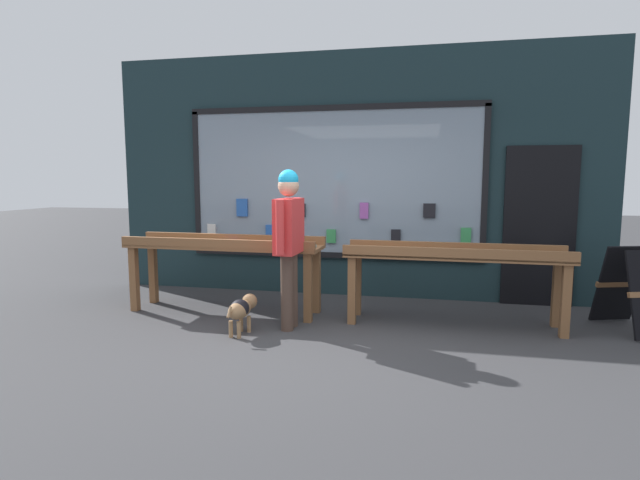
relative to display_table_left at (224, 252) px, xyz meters
name	(u,v)px	position (x,y,z in m)	size (l,w,h in m)	color
ground_plane	(313,348)	(1.40, -1.09, -0.77)	(40.00, 40.00, 0.00)	#38383A
shopfront_facade	(352,177)	(1.42, 1.30, 0.93)	(7.00, 0.29, 3.43)	#192D33
display_table_left	(224,252)	(0.00, 0.00, 0.00)	(2.49, 0.63, 0.96)	brown
display_table_right	(454,262)	(2.79, 0.00, -0.03)	(2.48, 0.60, 0.93)	brown
person_browsing	(289,235)	(0.99, -0.51, 0.29)	(0.24, 0.69, 1.78)	#4C382D
small_dog	(241,309)	(0.54, -0.81, -0.49)	(0.24, 0.58, 0.40)	#99724C
sandwich_board_sign	(635,289)	(4.73, 0.21, -0.30)	(0.72, 0.92, 0.91)	black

